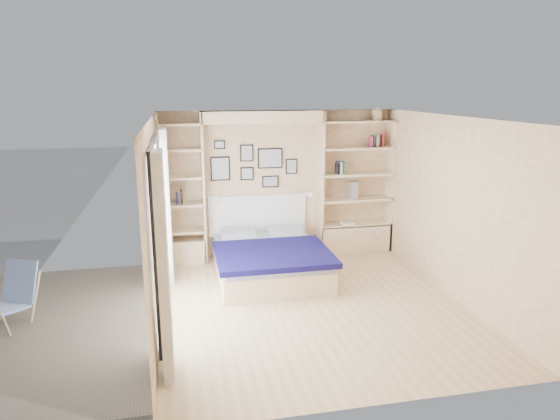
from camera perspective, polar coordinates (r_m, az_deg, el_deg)
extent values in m
plane|color=tan|center=(6.90, 3.66, -10.76)|extent=(4.50, 4.50, 0.00)
plane|color=beige|center=(8.62, -0.16, 3.02)|extent=(4.00, 0.00, 4.00)
plane|color=beige|center=(4.46, 11.63, -7.77)|extent=(4.00, 0.00, 4.00)
plane|color=beige|center=(6.26, -14.10, -1.57)|extent=(0.00, 4.50, 4.50)
plane|color=beige|center=(7.27, 19.21, 0.18)|extent=(0.00, 4.50, 4.50)
plane|color=white|center=(6.29, 4.02, 10.44)|extent=(4.50, 4.50, 0.00)
cube|color=beige|center=(8.29, -8.77, 2.42)|extent=(0.04, 0.35, 2.50)
cube|color=beige|center=(8.62, 4.64, 2.97)|extent=(0.04, 0.35, 2.50)
cube|color=beige|center=(8.25, -2.00, 10.58)|extent=(2.00, 0.35, 0.20)
cube|color=beige|center=(9.06, 12.45, 3.22)|extent=(0.04, 0.35, 2.50)
cube|color=beige|center=(8.28, -13.47, 2.19)|extent=(0.04, 0.35, 2.50)
cube|color=beige|center=(9.06, 8.47, -3.12)|extent=(1.30, 0.35, 0.50)
cube|color=beige|center=(8.55, -10.86, -4.61)|extent=(0.70, 0.35, 0.40)
cube|color=black|center=(6.08, -14.36, 7.38)|extent=(0.04, 2.08, 0.06)
cube|color=black|center=(6.68, -13.21, -11.70)|extent=(0.04, 2.08, 0.06)
cube|color=black|center=(5.33, -14.06, -5.98)|extent=(0.04, 0.06, 2.20)
cube|color=black|center=(7.29, -13.52, -0.60)|extent=(0.04, 0.06, 2.20)
cube|color=silver|center=(6.30, -13.85, -2.71)|extent=(0.01, 2.00, 2.20)
cube|color=white|center=(5.05, -13.18, -6.47)|extent=(0.10, 0.45, 2.30)
cube|color=white|center=(7.54, -12.81, 0.32)|extent=(0.10, 0.45, 2.30)
cube|color=beige|center=(8.99, 8.53, -1.59)|extent=(1.30, 0.35, 0.04)
cube|color=beige|center=(8.88, 8.63, 1.21)|extent=(1.30, 0.35, 0.04)
cube|color=beige|center=(8.79, 8.74, 4.07)|extent=(1.30, 0.35, 0.04)
cube|color=beige|center=(8.73, 8.85, 6.98)|extent=(1.30, 0.35, 0.04)
cube|color=beige|center=(8.69, 8.96, 9.93)|extent=(1.30, 0.35, 0.04)
cube|color=beige|center=(8.44, -10.97, -2.36)|extent=(0.70, 0.35, 0.04)
cube|color=beige|center=(8.33, -11.11, 0.62)|extent=(0.70, 0.35, 0.04)
cube|color=beige|center=(8.24, -11.25, 3.66)|extent=(0.70, 0.35, 0.04)
cube|color=beige|center=(8.17, -11.40, 6.77)|extent=(0.70, 0.35, 0.04)
cube|color=beige|center=(8.14, -11.54, 9.56)|extent=(0.70, 0.35, 0.04)
cube|color=beige|center=(7.81, -1.27, -6.34)|extent=(1.59, 1.99, 0.35)
cube|color=#A3A9B2|center=(7.74, -1.28, -4.78)|extent=(1.55, 1.95, 0.10)
cube|color=#0D0A38|center=(7.40, -0.81, -5.09)|extent=(1.69, 1.39, 0.08)
cube|color=#A3A9B2|center=(8.30, -4.87, -2.72)|extent=(0.55, 0.40, 0.12)
cube|color=#A3A9B2|center=(8.43, 0.52, -2.41)|extent=(0.55, 0.40, 0.12)
cube|color=white|center=(8.64, -2.56, -0.57)|extent=(1.69, 0.04, 0.70)
cube|color=black|center=(8.40, -6.85, 4.71)|extent=(0.32, 0.02, 0.40)
cube|color=gray|center=(8.39, -6.84, 4.70)|extent=(0.28, 0.01, 0.36)
cube|color=black|center=(8.41, -3.83, 6.52)|extent=(0.22, 0.02, 0.28)
cube|color=gray|center=(8.40, -3.82, 6.51)|extent=(0.18, 0.01, 0.24)
cube|color=black|center=(8.47, -3.79, 4.17)|extent=(0.22, 0.02, 0.22)
cube|color=gray|center=(8.46, -3.78, 4.16)|extent=(0.18, 0.01, 0.18)
cube|color=black|center=(8.49, -1.13, 5.93)|extent=(0.42, 0.02, 0.34)
cube|color=gray|center=(8.48, -1.12, 5.92)|extent=(0.38, 0.01, 0.30)
cube|color=black|center=(8.56, -1.12, 3.28)|extent=(0.28, 0.02, 0.20)
cube|color=gray|center=(8.54, -1.10, 3.26)|extent=(0.24, 0.01, 0.16)
cube|color=black|center=(8.59, 1.31, 5.01)|extent=(0.20, 0.02, 0.26)
cube|color=gray|center=(8.58, 1.33, 5.00)|extent=(0.16, 0.01, 0.22)
cube|color=black|center=(8.35, -6.93, 7.43)|extent=(0.18, 0.02, 0.14)
cube|color=gray|center=(8.34, -6.92, 7.42)|extent=(0.14, 0.01, 0.10)
cylinder|color=silver|center=(8.25, -7.73, 1.48)|extent=(0.20, 0.02, 0.02)
cone|color=white|center=(8.26, -7.04, 1.37)|extent=(0.13, 0.12, 0.15)
cylinder|color=silver|center=(8.53, 3.86, 1.99)|extent=(0.20, 0.02, 0.02)
cone|color=white|center=(8.51, 3.21, 1.83)|extent=(0.13, 0.12, 0.15)
cube|color=navy|center=(8.66, 6.64, 4.84)|extent=(0.03, 0.15, 0.21)
cube|color=black|center=(8.65, 6.56, 4.74)|extent=(0.03, 0.15, 0.19)
cube|color=#BFB28C|center=(8.67, 6.89, 4.80)|extent=(0.04, 0.15, 0.20)
cube|color=#26593F|center=(8.68, 7.21, 4.85)|extent=(0.03, 0.15, 0.21)
cube|color=#B22F49|center=(8.80, 10.30, 7.68)|extent=(0.02, 0.15, 0.18)
cube|color=black|center=(8.81, 10.58, 7.75)|extent=(0.03, 0.15, 0.20)
cube|color=#BFB28C|center=(8.84, 10.95, 7.77)|extent=(0.04, 0.15, 0.20)
cube|color=#26593F|center=(8.84, 11.10, 7.79)|extent=(0.03, 0.15, 0.21)
cube|color=#A51E1E|center=(8.87, 11.53, 7.79)|extent=(0.03, 0.15, 0.21)
cube|color=navy|center=(8.30, -11.68, 1.30)|extent=(0.02, 0.15, 0.17)
cube|color=black|center=(8.29, -11.22, 1.55)|extent=(0.03, 0.15, 0.24)
cube|color=#CCA990|center=(8.30, -11.27, 1.45)|extent=(0.03, 0.15, 0.21)
cube|color=beige|center=(8.80, 11.01, 10.51)|extent=(0.13, 0.13, 0.15)
cone|color=beige|center=(8.79, 11.04, 11.26)|extent=(0.20, 0.20, 0.08)
cube|color=slate|center=(8.82, 8.41, 2.27)|extent=(0.12, 0.12, 0.30)
cube|color=white|center=(8.88, 7.75, -1.52)|extent=(0.22, 0.16, 0.03)
cube|color=#736655|center=(6.95, -27.05, -12.15)|extent=(3.20, 4.00, 0.05)
cylinder|color=tan|center=(6.74, -28.87, -11.36)|extent=(0.08, 0.13, 0.39)
cylinder|color=tan|center=(7.34, -28.90, -8.50)|extent=(0.15, 0.30, 0.64)
cylinder|color=tan|center=(7.08, -26.17, -8.98)|extent=(0.15, 0.30, 0.64)
cube|color=#385AB2|center=(6.98, -29.30, -9.86)|extent=(0.62, 0.66, 0.14)
cube|color=#385AB2|center=(7.16, -27.59, -7.20)|extent=(0.49, 0.37, 0.52)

